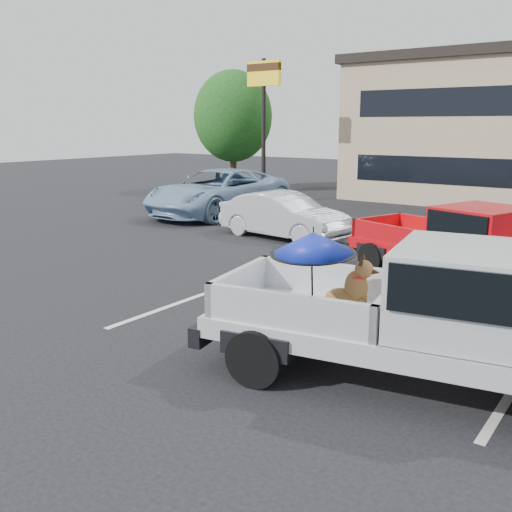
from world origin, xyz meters
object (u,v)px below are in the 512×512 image
Objects in this scene: tree_left at (233,116)px; silver_pickup at (444,311)px; red_pickup at (473,243)px; blue_suv at (218,192)px; silver_sedan at (284,216)px; motel_sign at (264,92)px.

silver_pickup is at bearing -45.43° from tree_left.
red_pickup is at bearing -36.68° from tree_left.
tree_left is at bearing 124.38° from silver_pickup.
blue_suv is at bearing 130.09° from silver_pickup.
tree_left is at bearing 125.09° from blue_suv.
tree_left reaches higher than red_pickup.
blue_suv is (-4.49, 2.39, 0.17)m from silver_sedan.
silver_pickup is 15.08m from blue_suv.
tree_left is 19.09m from red_pickup.
red_pickup is at bearing -102.22° from silver_sedan.
motel_sign is 1.11× the size of red_pickup.
tree_left is at bearing 51.37° from silver_sedan.
red_pickup is at bearing 91.45° from silver_pickup.
red_pickup is 1.31× the size of silver_sedan.
silver_pickup reaches higher than blue_suv.
silver_sedan is at bearing -50.59° from motel_sign.
motel_sign is 5.42m from blue_suv.
blue_suv reaches higher than silver_sedan.
red_pickup is 11.43m from blue_suv.
tree_left is 1.46× the size of silver_sedan.
silver_pickup is 1.44× the size of silver_sedan.
blue_suv is at bearing -55.91° from tree_left.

